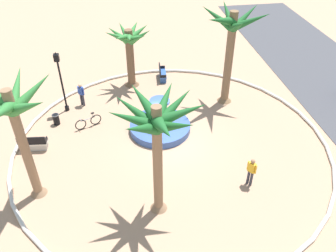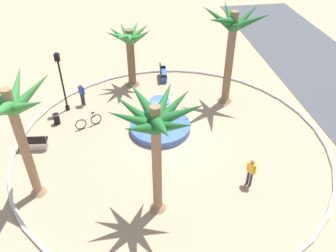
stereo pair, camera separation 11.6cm
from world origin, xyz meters
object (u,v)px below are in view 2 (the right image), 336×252
Objects in this scene: fountain at (160,126)px; bicycle_red_frame at (89,121)px; person_cyclist_helmet at (82,93)px; person_cyclist_photo at (251,171)px; palm_tree_by_curb at (156,127)px; palm_tree_mid_plaza at (130,44)px; lamppost at (61,77)px; palm_tree_far_side at (13,116)px; bench_east at (34,144)px; bench_west at (163,75)px; trash_bin at (56,119)px; palm_tree_near_fountain at (232,37)px.

bicycle_red_frame is (-1.03, -4.37, 0.07)m from fountain.
person_cyclist_helmet is 12.41m from person_cyclist_photo.
palm_tree_by_curb reaches higher than palm_tree_mid_plaza.
lamppost is at bearing -59.28° from palm_tree_mid_plaza.
bench_east is (-3.55, -0.70, -4.37)m from palm_tree_far_side.
palm_tree_far_side is at bearing -107.23° from palm_tree_by_curb.
palm_tree_mid_plaza reaches higher than bench_west.
person_cyclist_photo is (-0.80, 4.77, -3.87)m from palm_tree_by_curb.
person_cyclist_photo reaches higher than trash_bin.
person_cyclist_photo is at bearing 25.08° from palm_tree_mid_plaza.
palm_tree_by_curb is 1.35× the size of palm_tree_mid_plaza.
fountain is 0.82× the size of palm_tree_mid_plaza.
person_cyclist_helmet is at bearing -95.48° from palm_tree_near_fountain.
bench_west is at bearing 143.91° from palm_tree_far_side.
lamppost is 2.62m from trash_bin.
palm_tree_by_curb is 3.72× the size of bench_east.
trash_bin is at bearing -106.72° from bicycle_red_frame.
bench_west is at bearing 130.03° from bench_east.
lamppost is 2.63× the size of bicycle_red_frame.
palm_tree_far_side is (4.23, -6.72, 4.41)m from fountain.
bench_east reaches higher than bicycle_red_frame.
palm_tree_near_fountain is 1.07× the size of palm_tree_by_curb.
person_cyclist_photo is at bearing 56.19° from trash_bin.
person_cyclist_helmet is (-0.93, -9.71, -3.74)m from palm_tree_near_fountain.
palm_tree_near_fountain is 10.98m from lamppost.
person_cyclist_helmet is at bearing -135.38° from person_cyclist_photo.
bicycle_red_frame is (-1.71, 3.05, 0.04)m from bench_east.
lamppost is (-7.38, 0.86, -2.25)m from palm_tree_far_side.
lamppost is (-3.15, -5.86, 2.15)m from fountain.
palm_tree_near_fountain is 8.80m from person_cyclist_photo.
bicycle_red_frame is at bearing -32.36° from palm_tree_mid_plaza.
palm_tree_far_side reaches higher than trash_bin.
bench_west is (-6.44, 1.06, 0.03)m from fountain.
palm_tree_near_fountain reaches higher than lamppost.
palm_tree_mid_plaza is 0.72× the size of palm_tree_far_side.
lamppost is 2.52× the size of person_cyclist_helmet.
bench_west is at bearing -134.64° from palm_tree_near_fountain.
palm_tree_far_side is 8.90m from person_cyclist_helmet.
trash_bin is at bearing -38.50° from person_cyclist_helmet.
person_cyclist_helmet is at bearing 148.83° from bench_east.
fountain is 7.00m from lamppost.
palm_tree_by_curb is 10.71m from lamppost.
bench_west is 0.98× the size of person_cyclist_helmet.
palm_tree_mid_plaza is 6.40m from bicycle_red_frame.
bicycle_red_frame is at bearing -45.09° from bench_west.
bench_west is 12.03m from person_cyclist_photo.
palm_tree_by_curb is 10.43m from trash_bin.
lamppost reaches higher than person_cyclist_helmet.
trash_bin is 0.46× the size of bicycle_red_frame.
palm_tree_mid_plaza is at bearing 147.64° from bicycle_red_frame.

